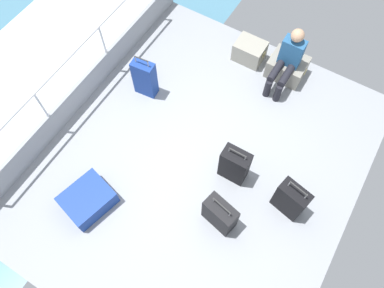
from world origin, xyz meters
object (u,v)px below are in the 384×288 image
passenger_seated (288,60)px  suitcase_3 (145,78)px  suitcase_4 (291,200)px  suitcase_2 (220,214)px  cargo_crate_0 (250,51)px  suitcase_0 (234,165)px  cargo_crate_1 (287,67)px  suitcase_1 (88,200)px

passenger_seated → suitcase_3: bearing=-143.6°
suitcase_4 → suitcase_2: bearing=-137.5°
cargo_crate_0 → suitcase_0: 2.21m
cargo_crate_0 → suitcase_3: (-1.11, -1.48, 0.17)m
suitcase_3 → suitcase_4: bearing=-12.7°
cargo_crate_0 → suitcase_2: bearing=-70.8°
passenger_seated → suitcase_2: (0.28, -2.60, -0.27)m
cargo_crate_0 → suitcase_2: size_ratio=0.82×
cargo_crate_1 → suitcase_3: suitcase_3 is taller
suitcase_0 → suitcase_2: 0.73m
cargo_crate_0 → suitcase_4: 2.69m
passenger_seated → suitcase_0: 1.91m
suitcase_1 → suitcase_3: (-0.40, 2.00, 0.20)m
suitcase_2 → suitcase_4: (0.71, 0.65, 0.04)m
suitcase_2 → cargo_crate_1: bearing=95.7°
cargo_crate_1 → suitcase_2: size_ratio=0.97×
passenger_seated → suitcase_4: (0.99, -1.95, -0.23)m
passenger_seated → suitcase_4: 2.20m
cargo_crate_0 → suitcase_2: (0.96, -2.76, 0.09)m
suitcase_2 → suitcase_1: bearing=-156.6°
cargo_crate_1 → suitcase_4: suitcase_4 is taller
suitcase_0 → passenger_seated: bearing=93.3°
cargo_crate_0 → suitcase_0: (0.79, -2.05, 0.14)m
suitcase_1 → cargo_crate_1: bearing=68.2°
passenger_seated → suitcase_3: size_ratio=1.29×
cargo_crate_1 → passenger_seated: passenger_seated is taller
cargo_crate_1 → suitcase_3: size_ratio=0.77×
cargo_crate_0 → suitcase_3: size_ratio=0.65×
suitcase_4 → suitcase_3: bearing=167.3°
cargo_crate_1 → suitcase_2: suitcase_2 is taller
cargo_crate_1 → cargo_crate_0: bearing=-178.2°
suitcase_0 → suitcase_4: 0.88m
suitcase_1 → suitcase_2: (1.67, 0.73, 0.13)m
suitcase_1 → suitcase_4: bearing=30.0°
suitcase_0 → suitcase_3: 1.99m
suitcase_1 → passenger_seated: bearing=67.2°
cargo_crate_0 → suitcase_2: suitcase_2 is taller
passenger_seated → suitcase_1: (-1.40, -3.33, -0.40)m
cargo_crate_0 → passenger_seated: 0.79m
passenger_seated → suitcase_2: size_ratio=1.64×
suitcase_2 → suitcase_4: bearing=42.5°
suitcase_2 → suitcase_3: suitcase_3 is taller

